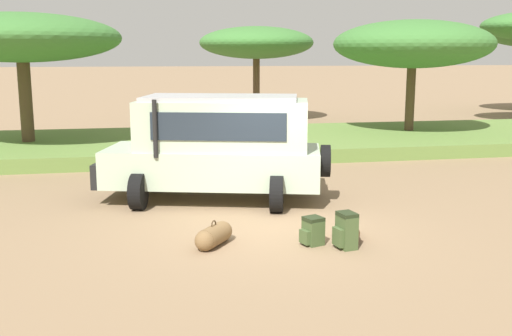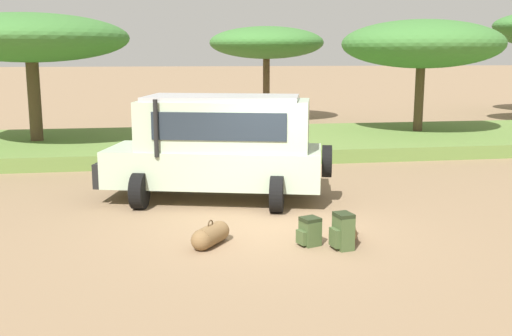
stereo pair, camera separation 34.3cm
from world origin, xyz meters
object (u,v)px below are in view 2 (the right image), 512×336
object	(u,v)px
duffel_bag_low_black_case	(347,230)
acacia_tree_left_mid	(266,43)
backpack_beside_front_wheel	(310,232)
duffel_bag_soft_canvas	(211,235)
acacia_tree_centre_back	(422,44)
safari_vehicle	(219,145)
backpack_cluster_center	(343,232)
acacia_tree_far_left	(30,38)

from	to	relation	value
duffel_bag_low_black_case	acacia_tree_left_mid	xyz separation A→B (m)	(2.18, 20.21, 3.75)
backpack_beside_front_wheel	acacia_tree_left_mid	bearing A→B (deg)	81.79
duffel_bag_soft_canvas	acacia_tree_centre_back	size ratio (longest dim) A/B	0.15
duffel_bag_soft_canvas	acacia_tree_left_mid	world-z (taller)	acacia_tree_left_mid
duffel_bag_low_black_case	duffel_bag_soft_canvas	world-z (taller)	duffel_bag_soft_canvas
duffel_bag_soft_canvas	acacia_tree_left_mid	bearing A→B (deg)	76.89
safari_vehicle	acacia_tree_centre_back	distance (m)	12.11
backpack_cluster_center	acacia_tree_far_left	bearing A→B (deg)	121.79
acacia_tree_far_left	backpack_cluster_center	bearing A→B (deg)	-58.21
acacia_tree_left_mid	acacia_tree_centre_back	size ratio (longest dim) A/B	0.98
duffel_bag_soft_canvas	acacia_tree_far_left	size ratio (longest dim) A/B	0.13
backpack_cluster_center	acacia_tree_left_mid	size ratio (longest dim) A/B	0.11
acacia_tree_centre_back	acacia_tree_far_left	bearing A→B (deg)	-178.35
backpack_beside_front_wheel	acacia_tree_centre_back	xyz separation A→B (m)	(7.36, 11.80, 3.48)
backpack_cluster_center	duffel_bag_soft_canvas	world-z (taller)	backpack_cluster_center
backpack_beside_front_wheel	acacia_tree_left_mid	xyz separation A→B (m)	(2.95, 20.45, 3.67)
acacia_tree_far_left	duffel_bag_soft_canvas	bearing A→B (deg)	-65.87
backpack_cluster_center	duffel_bag_low_black_case	size ratio (longest dim) A/B	0.77
backpack_beside_front_wheel	acacia_tree_far_left	xyz separation A→B (m)	(-6.74, 11.40, 3.64)
safari_vehicle	duffel_bag_low_black_case	xyz separation A→B (m)	(2.01, -3.38, -1.12)
backpack_cluster_center	duffel_bag_soft_canvas	size ratio (longest dim) A/B	0.73
acacia_tree_far_left	safari_vehicle	bearing A→B (deg)	-54.74
safari_vehicle	acacia_tree_centre_back	size ratio (longest dim) A/B	0.90
acacia_tree_centre_back	duffel_bag_soft_canvas	bearing A→B (deg)	-128.28
safari_vehicle	acacia_tree_left_mid	bearing A→B (deg)	76.03
safari_vehicle	acacia_tree_far_left	xyz separation A→B (m)	(-5.50, 7.78, 2.59)
acacia_tree_left_mid	safari_vehicle	bearing A→B (deg)	-103.97
safari_vehicle	acacia_tree_left_mid	distance (m)	17.54
backpack_beside_front_wheel	duffel_bag_soft_canvas	bearing A→B (deg)	171.26
safari_vehicle	backpack_cluster_center	bearing A→B (deg)	-65.91
backpack_cluster_center	acacia_tree_left_mid	bearing A→B (deg)	83.32
acacia_tree_left_mid	acacia_tree_far_left	bearing A→B (deg)	-136.94
acacia_tree_far_left	backpack_beside_front_wheel	bearing A→B (deg)	-59.42
duffel_bag_soft_canvas	acacia_tree_centre_back	world-z (taller)	acacia_tree_centre_back
backpack_cluster_center	acacia_tree_centre_back	distance (m)	14.32
acacia_tree_far_left	acacia_tree_left_mid	world-z (taller)	acacia_tree_left_mid
backpack_cluster_center	safari_vehicle	bearing A→B (deg)	114.09
duffel_bag_soft_canvas	acacia_tree_centre_back	bearing A→B (deg)	51.72
duffel_bag_low_black_case	acacia_tree_left_mid	distance (m)	20.67
acacia_tree_far_left	acacia_tree_left_mid	distance (m)	13.26
safari_vehicle	duffel_bag_soft_canvas	world-z (taller)	safari_vehicle
backpack_beside_front_wheel	duffel_bag_soft_canvas	distance (m)	1.77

